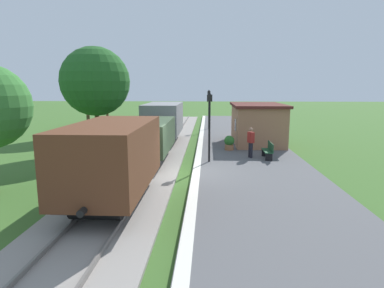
% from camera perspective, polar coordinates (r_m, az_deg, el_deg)
% --- Properties ---
extents(ground_plane, '(160.00, 160.00, 0.00)m').
position_cam_1_polar(ground_plane, '(15.49, -0.73, -5.78)').
color(ground_plane, '#3D6628').
extents(platform_slab, '(6.00, 60.00, 0.25)m').
position_cam_1_polar(platform_slab, '(15.60, 11.14, -5.39)').
color(platform_slab, '#565659').
rests_on(platform_slab, ground).
extents(platform_edge_stripe, '(0.36, 60.00, 0.01)m').
position_cam_1_polar(platform_edge_stripe, '(15.41, 0.76, -4.89)').
color(platform_edge_stripe, silver).
rests_on(platform_edge_stripe, platform_slab).
extents(track_ballast, '(3.80, 60.00, 0.12)m').
position_cam_1_polar(track_ballast, '(15.80, -9.49, -5.38)').
color(track_ballast, gray).
rests_on(track_ballast, ground).
extents(rail_near, '(0.07, 60.00, 0.14)m').
position_cam_1_polar(rail_near, '(15.63, -6.91, -4.99)').
color(rail_near, slate).
rests_on(rail_near, track_ballast).
extents(rail_far, '(0.07, 60.00, 0.14)m').
position_cam_1_polar(rail_far, '(15.93, -12.04, -4.85)').
color(rail_far, slate).
rests_on(rail_far, track_ballast).
extents(freight_train, '(2.50, 19.40, 2.72)m').
position_cam_1_polar(freight_train, '(18.09, -7.82, 1.60)').
color(freight_train, brown).
rests_on(freight_train, rail_near).
extents(station_hut, '(3.50, 5.80, 2.78)m').
position_cam_1_polar(station_hut, '(23.54, 11.29, 3.57)').
color(station_hut, '#9E6B4C').
rests_on(station_hut, platform_slab).
extents(bench_near_hut, '(0.42, 1.50, 0.91)m').
position_cam_1_polar(bench_near_hut, '(18.64, 13.21, -1.06)').
color(bench_near_hut, '#1E4C2D').
rests_on(bench_near_hut, platform_slab).
extents(person_waiting, '(0.39, 0.45, 1.71)m').
position_cam_1_polar(person_waiting, '(18.59, 10.25, 0.46)').
color(person_waiting, black).
rests_on(person_waiting, platform_slab).
extents(potted_planter, '(0.64, 0.64, 0.92)m').
position_cam_1_polar(potted_planter, '(20.76, 6.53, 0.26)').
color(potted_planter, '#9E6642').
rests_on(potted_planter, platform_slab).
extents(lamp_post_near, '(0.28, 0.28, 3.70)m').
position_cam_1_polar(lamp_post_near, '(17.14, 3.08, 5.26)').
color(lamp_post_near, black).
rests_on(lamp_post_near, platform_slab).
extents(lamp_post_far, '(0.28, 0.28, 3.70)m').
position_cam_1_polar(lamp_post_far, '(30.92, 2.97, 7.38)').
color(lamp_post_far, black).
rests_on(lamp_post_far, platform_slab).
extents(tree_trackside_mid, '(4.33, 4.33, 6.70)m').
position_cam_1_polar(tree_trackside_mid, '(21.73, -16.58, 10.42)').
color(tree_trackside_mid, '#4C3823').
rests_on(tree_trackside_mid, ground).
extents(tree_trackside_far, '(3.99, 3.99, 6.54)m').
position_cam_1_polar(tree_trackside_far, '(29.27, -18.02, 10.16)').
color(tree_trackside_far, '#4C3823').
rests_on(tree_trackside_far, ground).
extents(tree_field_left, '(4.15, 4.15, 6.72)m').
position_cam_1_polar(tree_field_left, '(36.52, -14.83, 10.34)').
color(tree_field_left, '#4C3823').
rests_on(tree_field_left, ground).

